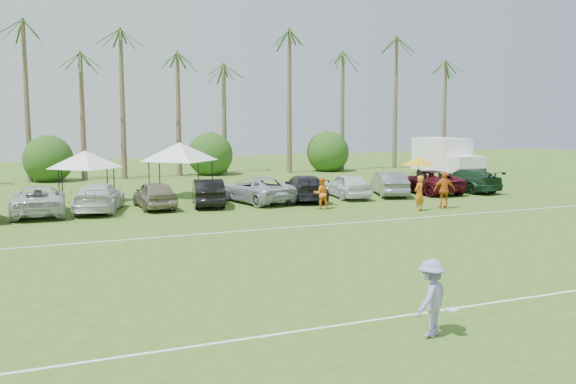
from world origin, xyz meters
name	(u,v)px	position (x,y,z in m)	size (l,w,h in m)	color
ground	(460,343)	(0.00, 0.00, 0.00)	(120.00, 120.00, 0.00)	#3E621D
field_lines	(301,262)	(0.00, 8.00, 0.01)	(80.00, 12.10, 0.01)	white
palm_tree_3	(11,36)	(-8.00, 38.00, 10.06)	(2.40, 2.40, 11.90)	brown
palm_tree_4	(75,75)	(-4.00, 38.00, 7.48)	(2.40, 2.40, 8.90)	brown
palm_tree_5	(131,65)	(0.00, 38.00, 8.35)	(2.40, 2.40, 9.90)	brown
palm_tree_6	(185,55)	(4.00, 38.00, 9.21)	(2.40, 2.40, 10.90)	brown
palm_tree_7	(235,46)	(8.00, 38.00, 10.06)	(2.40, 2.40, 11.90)	brown
palm_tree_8	(294,81)	(13.00, 38.00, 7.48)	(2.40, 2.40, 8.90)	brown
palm_tree_9	(348,71)	(18.00, 38.00, 8.35)	(2.40, 2.40, 9.90)	brown
palm_tree_10	(398,63)	(23.00, 38.00, 9.21)	(2.40, 2.40, 10.90)	brown
palm_tree_11	(436,55)	(27.00, 38.00, 10.06)	(2.40, 2.40, 11.90)	brown
bush_tree_1	(47,155)	(-6.00, 39.00, 1.80)	(4.00, 4.00, 4.00)	brown
bush_tree_2	(208,152)	(6.00, 39.00, 1.80)	(4.00, 4.00, 4.00)	brown
bush_tree_3	(321,149)	(16.00, 39.00, 1.80)	(4.00, 4.00, 4.00)	brown
sideline_player_a	(419,193)	(9.96, 15.80, 0.87)	(0.64, 0.42, 1.75)	orange
sideline_player_b	(321,193)	(5.81, 18.27, 0.80)	(0.77, 0.60, 1.59)	orange
sideline_player_c	(444,190)	(11.59, 15.97, 0.94)	(1.10, 0.46, 1.87)	#CC6916
box_truck	(447,159)	(19.80, 26.62, 1.64)	(2.61, 6.09, 3.07)	white
canopy_tent_left	(85,151)	(-4.76, 25.53, 2.80)	(4.03, 4.03, 3.27)	black
canopy_tent_right	(179,142)	(0.43, 25.65, 3.16)	(4.55, 4.55, 3.69)	black
market_umbrella	(419,161)	(13.62, 21.12, 2.00)	(2.01, 2.01, 2.24)	black
frisbee_player	(431,298)	(-0.29, 0.64, 0.84)	(1.25, 1.07, 1.67)	#9289C2
parked_car_2	(39,200)	(-7.29, 21.78, 0.70)	(2.34, 5.07, 1.41)	silver
parked_car_3	(99,197)	(-4.56, 21.80, 0.70)	(1.97, 4.85, 1.41)	silver
parked_car_4	(155,195)	(-1.82, 21.84, 0.70)	(1.66, 4.13, 1.41)	gray
parked_car_5	(208,192)	(0.92, 21.68, 0.70)	(1.49, 4.27, 1.41)	black
parked_car_6	(256,190)	(3.65, 21.83, 0.70)	(2.34, 5.07, 1.41)	#AFB1BB
parked_car_7	(304,188)	(6.39, 21.60, 0.70)	(1.97, 4.85, 1.41)	black
parked_car_8	(347,186)	(9.12, 21.61, 0.70)	(1.66, 4.13, 1.41)	white
parked_car_9	(389,184)	(11.86, 21.53, 0.70)	(1.49, 4.27, 1.41)	slate
parked_car_10	(427,182)	(14.59, 21.68, 0.70)	(2.34, 5.07, 1.41)	#510F19
parked_car_11	(466,180)	(17.33, 21.39, 0.70)	(1.97, 4.85, 1.41)	#17351D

